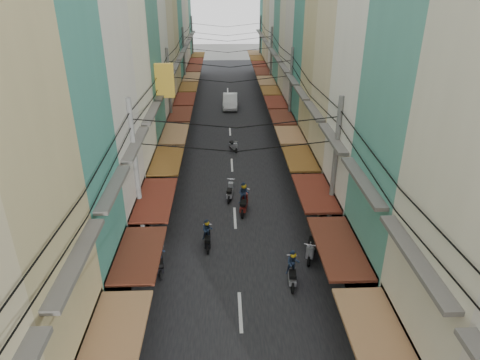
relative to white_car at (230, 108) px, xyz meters
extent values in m
plane|color=slate|center=(-0.18, -30.07, 0.00)|extent=(160.00, 160.00, 0.00)
cube|color=black|center=(-0.18, -10.07, 0.01)|extent=(10.00, 80.00, 0.02)
cube|color=slate|center=(-6.68, -10.07, 0.03)|extent=(3.00, 80.00, 0.06)
cube|color=slate|center=(6.32, -10.07, 0.03)|extent=(3.00, 80.00, 0.06)
cube|color=#956944|center=(-4.28, -36.34, 3.00)|extent=(1.80, 4.33, 0.12)
cube|color=#595651|center=(-4.93, -36.34, 6.00)|extent=(0.50, 4.23, 0.15)
cube|color=#3B8273|center=(-8.18, -31.84, 9.62)|extent=(6.00, 4.30, 19.25)
cube|color=black|center=(-5.78, -31.84, 1.60)|extent=(1.20, 4.13, 3.20)
cube|color=#5A2819|center=(-4.28, -31.84, 3.00)|extent=(1.80, 3.96, 0.12)
cube|color=#595651|center=(-4.93, -31.84, 6.00)|extent=(0.50, 3.87, 0.15)
cube|color=beige|center=(-8.18, -27.12, 10.47)|extent=(6.00, 5.14, 20.93)
cube|color=black|center=(-5.78, -27.12, 1.60)|extent=(1.20, 4.94, 3.20)
cube|color=maroon|center=(-4.28, -27.12, 3.00)|extent=(1.80, 4.73, 0.12)
cube|color=#595651|center=(-4.93, -27.12, 6.00)|extent=(0.50, 4.63, 0.15)
cube|color=beige|center=(-8.18, -22.07, 8.72)|extent=(6.00, 4.95, 17.43)
cube|color=black|center=(-5.78, -22.07, 1.60)|extent=(1.20, 4.75, 3.20)
cube|color=brown|center=(-4.28, -22.07, 3.00)|extent=(1.80, 4.56, 0.12)
cube|color=#595651|center=(-4.93, -22.07, 6.00)|extent=(0.50, 4.46, 0.15)
cube|color=teal|center=(-8.18, -17.10, 8.16)|extent=(6.00, 4.99, 16.32)
cube|color=black|center=(-5.78, -17.10, 1.60)|extent=(1.20, 4.80, 3.20)
cube|color=#956944|center=(-4.28, -17.10, 3.00)|extent=(1.80, 4.60, 0.12)
cube|color=#595651|center=(-4.93, -17.10, 6.00)|extent=(0.50, 4.50, 0.15)
cube|color=silver|center=(-8.18, -12.28, 11.44)|extent=(6.00, 4.65, 22.87)
cube|color=black|center=(-5.78, -12.28, 1.60)|extent=(1.20, 4.46, 3.20)
cube|color=#5A2819|center=(-4.28, -12.28, 3.00)|extent=(1.80, 4.27, 0.12)
cube|color=#595651|center=(-4.93, -12.28, 6.00)|extent=(0.50, 4.18, 0.15)
cube|color=beige|center=(-8.18, -7.51, 10.29)|extent=(6.00, 4.89, 20.58)
cube|color=black|center=(-5.78, -7.51, 1.60)|extent=(1.20, 4.70, 3.20)
cube|color=maroon|center=(-4.28, -7.51, 3.00)|extent=(1.80, 4.50, 0.12)
cube|color=#595651|center=(-4.93, -7.51, 6.00)|extent=(0.50, 4.40, 0.15)
cube|color=tan|center=(-8.18, -2.80, 9.22)|extent=(6.00, 4.52, 18.44)
cube|color=black|center=(-5.78, -2.80, 1.60)|extent=(1.20, 4.34, 3.20)
cube|color=brown|center=(-4.28, -2.80, 3.00)|extent=(1.80, 4.16, 0.12)
cube|color=#595651|center=(-4.93, -2.80, 6.00)|extent=(0.50, 4.07, 0.15)
cube|color=#3B8273|center=(-8.18, 2.06, 10.31)|extent=(6.00, 5.20, 20.63)
cube|color=black|center=(-5.78, 2.06, 1.60)|extent=(1.20, 4.99, 3.20)
cube|color=#956944|center=(-4.28, 2.06, 3.00)|extent=(1.80, 4.78, 0.12)
cube|color=#595651|center=(-4.93, 2.06, 6.00)|extent=(0.50, 4.68, 0.15)
cube|color=black|center=(-5.78, 7.12, 1.60)|extent=(1.20, 4.74, 3.20)
cube|color=#5A2819|center=(-4.28, 7.12, 3.00)|extent=(1.80, 4.55, 0.12)
cube|color=#595651|center=(-4.93, 7.12, 6.00)|extent=(0.50, 4.45, 0.15)
cube|color=beige|center=(-8.18, 12.07, 10.56)|extent=(6.00, 4.96, 21.12)
cube|color=black|center=(-5.78, 12.07, 1.60)|extent=(1.20, 4.76, 3.20)
cube|color=maroon|center=(-4.28, 12.07, 3.00)|extent=(1.80, 4.56, 0.12)
cube|color=#595651|center=(-4.93, 12.07, 6.00)|extent=(0.50, 4.46, 0.15)
cube|color=teal|center=(-8.18, 17.07, 9.95)|extent=(6.00, 5.04, 19.90)
cube|color=black|center=(-5.78, 17.07, 1.60)|extent=(1.20, 4.84, 3.20)
cube|color=brown|center=(-4.28, 17.07, 3.00)|extent=(1.80, 4.64, 0.12)
cube|color=#595651|center=(-4.93, 17.07, 6.00)|extent=(0.50, 4.54, 0.15)
cube|color=brown|center=(-4.58, -18.07, 7.00)|extent=(1.20, 0.40, 2.20)
cube|color=#956944|center=(3.92, -36.63, 3.00)|extent=(1.80, 4.58, 0.12)
cube|color=#595651|center=(4.57, -36.63, 6.00)|extent=(0.50, 4.48, 0.15)
cube|color=teal|center=(7.82, -31.62, 7.54)|extent=(6.00, 5.03, 15.08)
cube|color=black|center=(5.42, -31.62, 1.60)|extent=(1.20, 4.83, 3.20)
cube|color=#5A2819|center=(3.92, -31.62, 3.00)|extent=(1.80, 4.63, 0.12)
cube|color=#595651|center=(4.57, -31.62, 6.00)|extent=(0.50, 4.53, 0.15)
cube|color=silver|center=(7.82, -26.71, 10.83)|extent=(6.00, 4.79, 21.66)
cube|color=black|center=(5.42, -26.71, 1.60)|extent=(1.20, 4.60, 3.20)
cube|color=maroon|center=(3.92, -26.71, 3.00)|extent=(1.80, 4.41, 0.12)
cube|color=#595651|center=(4.57, -26.71, 6.00)|extent=(0.50, 4.31, 0.15)
cube|color=beige|center=(7.82, -22.05, 10.37)|extent=(6.00, 4.52, 20.74)
cube|color=black|center=(5.42, -22.05, 1.60)|extent=(1.20, 4.34, 3.20)
cube|color=brown|center=(3.92, -22.05, 3.00)|extent=(1.80, 4.16, 0.12)
cube|color=#595651|center=(4.57, -22.05, 6.00)|extent=(0.50, 4.07, 0.15)
cube|color=tan|center=(7.82, -17.73, 7.06)|extent=(6.00, 4.12, 14.13)
cube|color=black|center=(5.42, -17.73, 1.60)|extent=(1.20, 3.96, 3.20)
cube|color=#956944|center=(3.92, -17.73, 3.00)|extent=(1.80, 3.79, 0.12)
cube|color=#595651|center=(4.57, -17.73, 6.00)|extent=(0.50, 3.71, 0.15)
cube|color=#3B8273|center=(7.82, -13.47, 8.84)|extent=(6.00, 4.40, 17.68)
cube|color=black|center=(5.42, -13.47, 1.60)|extent=(1.20, 4.23, 3.20)
cube|color=#5A2819|center=(3.92, -13.47, 3.00)|extent=(1.80, 4.05, 0.12)
cube|color=#595651|center=(4.57, -13.47, 6.00)|extent=(0.50, 3.96, 0.15)
cube|color=beige|center=(7.82, -8.95, 11.30)|extent=(6.00, 4.64, 22.59)
cube|color=black|center=(5.42, -8.95, 1.60)|extent=(1.20, 4.45, 3.20)
cube|color=maroon|center=(3.92, -8.95, 3.00)|extent=(1.80, 4.26, 0.12)
cube|color=#595651|center=(4.57, -8.95, 6.00)|extent=(0.50, 4.17, 0.15)
cube|color=beige|center=(7.82, -4.63, 10.63)|extent=(6.00, 4.00, 21.25)
cube|color=black|center=(5.42, -4.63, 1.60)|extent=(1.20, 3.84, 3.20)
cube|color=brown|center=(3.92, -4.63, 3.00)|extent=(1.80, 3.68, 0.12)
cube|color=#595651|center=(4.57, -4.63, 6.00)|extent=(0.50, 3.60, 0.15)
cube|color=black|center=(5.42, -0.12, 1.60)|extent=(1.20, 4.81, 3.20)
cube|color=#956944|center=(3.92, -0.12, 3.00)|extent=(1.80, 4.61, 0.12)
cube|color=#595651|center=(4.57, -0.12, 6.00)|extent=(0.50, 4.51, 0.15)
cube|color=silver|center=(7.82, 4.88, 9.86)|extent=(6.00, 5.00, 19.71)
cube|color=black|center=(5.42, 4.88, 1.60)|extent=(1.20, 4.80, 3.20)
cube|color=#5A2819|center=(3.92, 4.88, 3.00)|extent=(1.80, 4.60, 0.12)
cube|color=#595651|center=(4.57, 4.88, 6.00)|extent=(0.50, 4.50, 0.15)
cube|color=beige|center=(7.82, 9.54, 8.43)|extent=(6.00, 4.32, 16.86)
cube|color=black|center=(5.42, 9.54, 1.60)|extent=(1.20, 4.15, 3.20)
cube|color=maroon|center=(3.92, 9.54, 3.00)|extent=(1.80, 3.97, 0.12)
cube|color=#595651|center=(4.57, 9.54, 6.00)|extent=(0.50, 3.89, 0.15)
cube|color=tan|center=(7.82, 13.87, 9.98)|extent=(6.00, 4.33, 19.96)
cube|color=black|center=(5.42, 13.87, 1.60)|extent=(1.20, 4.16, 3.20)
cube|color=brown|center=(3.92, 13.87, 3.00)|extent=(1.80, 3.99, 0.12)
cube|color=#595651|center=(4.57, 13.87, 6.00)|extent=(0.50, 3.90, 0.15)
cube|color=#3B8273|center=(7.82, 18.47, 7.17)|extent=(6.00, 4.88, 14.34)
cube|color=black|center=(5.42, 18.47, 1.60)|extent=(1.20, 4.68, 3.20)
cube|color=#956944|center=(3.92, 18.47, 3.00)|extent=(1.80, 4.49, 0.12)
cube|color=#595651|center=(4.57, 18.47, 6.00)|extent=(0.50, 4.39, 0.15)
cylinder|color=slate|center=(-5.08, -27.07, 4.10)|extent=(0.26, 0.26, 8.20)
cylinder|color=slate|center=(4.72, -27.07, 4.10)|extent=(0.26, 0.26, 8.20)
cylinder|color=slate|center=(-5.08, -12.07, 4.10)|extent=(0.26, 0.26, 8.20)
cylinder|color=slate|center=(4.72, -12.07, 4.10)|extent=(0.26, 0.26, 8.20)
cylinder|color=slate|center=(-5.08, 2.93, 4.10)|extent=(0.26, 0.26, 8.20)
cylinder|color=slate|center=(4.72, 2.93, 4.10)|extent=(0.26, 0.26, 8.20)
cylinder|color=slate|center=(-5.08, 17.93, 4.10)|extent=(0.26, 0.26, 8.20)
cylinder|color=slate|center=(4.72, 17.93, 4.10)|extent=(0.26, 0.26, 8.20)
imported|color=silver|center=(0.00, 0.00, 0.00)|extent=(5.33, 2.21, 1.86)
imported|color=black|center=(5.32, -30.06, 0.00)|extent=(1.53, 1.01, 0.99)
cylinder|color=black|center=(-3.98, -28.48, 0.24)|extent=(0.09, 0.49, 0.49)
cylinder|color=black|center=(-3.98, -29.69, 0.24)|extent=(0.09, 0.49, 0.49)
cube|color=black|center=(-3.98, -29.09, 0.39)|extent=(0.32, 1.07, 0.26)
cube|color=black|center=(-3.98, -29.32, 0.67)|extent=(0.30, 0.51, 0.17)
cube|color=black|center=(-3.98, -28.57, 0.61)|extent=(0.28, 0.26, 0.51)
imported|color=#22324F|center=(-3.98, -29.09, 0.51)|extent=(0.49, 0.35, 1.24)
sphere|color=gold|center=(-3.98, -29.09, 1.45)|extent=(0.26, 0.26, 0.26)
cylinder|color=black|center=(2.33, -29.60, 0.26)|extent=(0.10, 0.52, 0.52)
cylinder|color=black|center=(2.33, -30.90, 0.26)|extent=(0.10, 0.52, 0.52)
cube|color=gray|center=(2.33, -30.25, 0.42)|extent=(0.34, 1.15, 0.28)
cube|color=black|center=(2.33, -30.50, 0.72)|extent=(0.32, 0.55, 0.18)
cube|color=gray|center=(2.33, -29.70, 0.65)|extent=(0.30, 0.28, 0.55)
imported|color=#22324F|center=(2.33, -30.25, 0.55)|extent=(0.53, 0.38, 1.33)
sphere|color=gold|center=(2.33, -30.25, 1.56)|extent=(0.28, 0.28, 0.28)
cylinder|color=black|center=(0.39, -22.67, 0.29)|extent=(0.11, 0.57, 0.57)
cylinder|color=black|center=(0.39, -24.11, 0.29)|extent=(0.11, 0.57, 0.57)
cube|color=maroon|center=(0.39, -23.39, 0.46)|extent=(0.38, 1.27, 0.31)
cube|color=black|center=(0.39, -23.67, 0.79)|extent=(0.35, 0.61, 0.20)
cube|color=maroon|center=(0.39, -22.78, 0.72)|extent=(0.33, 0.31, 0.61)
imported|color=#22324F|center=(0.39, -23.39, 0.61)|extent=(0.58, 0.41, 1.46)
sphere|color=gold|center=(0.39, -23.39, 1.71)|extent=(0.31, 0.31, 0.31)
cylinder|color=black|center=(3.62, -27.47, 0.29)|extent=(0.11, 0.58, 0.58)
cylinder|color=black|center=(3.62, -28.92, 0.29)|extent=(0.11, 0.58, 0.58)
cube|color=gray|center=(3.62, -28.19, 0.47)|extent=(0.38, 1.29, 0.31)
cube|color=black|center=(3.62, -28.47, 0.81)|extent=(0.36, 0.62, 0.20)
cube|color=gray|center=(3.62, -27.58, 0.73)|extent=(0.34, 0.31, 0.62)
cylinder|color=black|center=(-0.44, -20.94, 0.26)|extent=(0.10, 0.52, 0.52)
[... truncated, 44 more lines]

